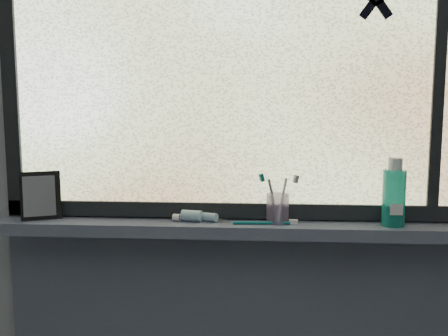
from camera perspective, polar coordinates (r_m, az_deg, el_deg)
wall_back at (r=1.65m, az=2.45°, el=2.15°), size 3.00×0.01×2.50m
windowsill at (r=1.62m, az=2.32°, el=-6.94°), size 1.62×0.14×0.04m
window_pane at (r=1.63m, az=2.48°, el=11.95°), size 1.50×0.01×1.00m
frame_bottom at (r=1.65m, az=2.38°, el=-4.85°), size 1.60×0.03×0.05m
frame_left at (r=1.82m, az=-23.26°, el=10.89°), size 0.05×0.03×1.10m
frame_mullion at (r=1.71m, az=23.38°, el=11.13°), size 0.03×0.03×1.00m
vanity_mirror at (r=1.75m, az=-20.22°, el=-2.96°), size 0.14×0.11×0.16m
toothpaste_tube at (r=1.63m, az=-2.94°, el=-5.49°), size 0.21×0.10×0.04m
toothbrush_cup at (r=1.61m, az=6.14°, el=-4.59°), size 0.09×0.09×0.09m
toothbrush_lying at (r=1.59m, az=4.31°, el=-6.19°), size 0.22×0.03×0.01m
mouthwash_bottle at (r=1.64m, az=18.86°, el=-2.61°), size 0.08×0.08×0.18m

